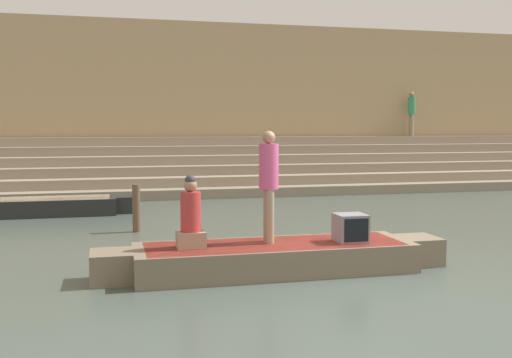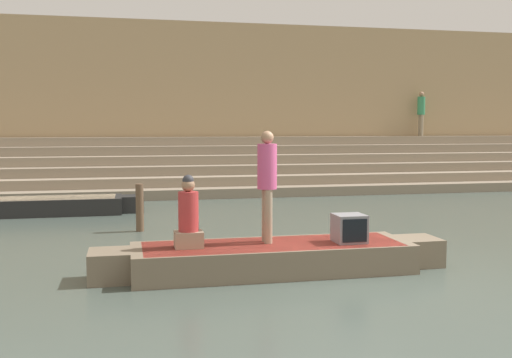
# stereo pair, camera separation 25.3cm
# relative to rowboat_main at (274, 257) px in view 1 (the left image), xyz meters

# --- Properties ---
(ground_plane) EXTENTS (120.00, 120.00, 0.00)m
(ground_plane) POSITION_rel_rowboat_main_xyz_m (1.26, -0.39, -0.24)
(ground_plane) COLOR #47544C
(ghat_steps) EXTENTS (36.00, 4.37, 1.86)m
(ghat_steps) POSITION_rel_rowboat_main_xyz_m (1.26, 12.22, 0.43)
(ghat_steps) COLOR gray
(ghat_steps) RESTS_ON ground
(back_wall) EXTENTS (34.20, 1.28, 6.16)m
(back_wall) POSITION_rel_rowboat_main_xyz_m (1.26, 14.39, 2.82)
(back_wall) COLOR tan
(back_wall) RESTS_ON ground
(rowboat_main) EXTENTS (5.51, 1.41, 0.44)m
(rowboat_main) POSITION_rel_rowboat_main_xyz_m (0.00, 0.00, 0.00)
(rowboat_main) COLOR #756651
(rowboat_main) RESTS_ON ground
(person_standing) EXTENTS (0.30, 0.30, 1.73)m
(person_standing) POSITION_rel_rowboat_main_xyz_m (-0.06, 0.14, 1.22)
(person_standing) COLOR gray
(person_standing) RESTS_ON rowboat_main
(person_rowing) EXTENTS (0.42, 0.33, 1.09)m
(person_rowing) POSITION_rel_rowboat_main_xyz_m (-1.29, -0.00, 0.66)
(person_rowing) COLOR gray
(person_rowing) RESTS_ON rowboat_main
(tv_set) EXTENTS (0.47, 0.47, 0.44)m
(tv_set) POSITION_rel_rowboat_main_xyz_m (1.20, -0.13, 0.43)
(tv_set) COLOR slate
(tv_set) RESTS_ON rowboat_main
(moored_boat_shore) EXTENTS (5.16, 1.24, 0.43)m
(moored_boat_shore) POSITION_rel_rowboat_main_xyz_m (-4.32, 7.18, -0.01)
(moored_boat_shore) COLOR black
(moored_boat_shore) RESTS_ON ground
(mooring_post) EXTENTS (0.17, 0.17, 1.02)m
(mooring_post) POSITION_rel_rowboat_main_xyz_m (-1.91, 4.14, 0.27)
(mooring_post) COLOR brown
(mooring_post) RESTS_ON ground
(person_on_steps) EXTENTS (0.30, 0.30, 1.79)m
(person_on_steps) POSITION_rel_rowboat_main_xyz_m (9.51, 13.44, 2.67)
(person_on_steps) COLOR gray
(person_on_steps) RESTS_ON ghat_steps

